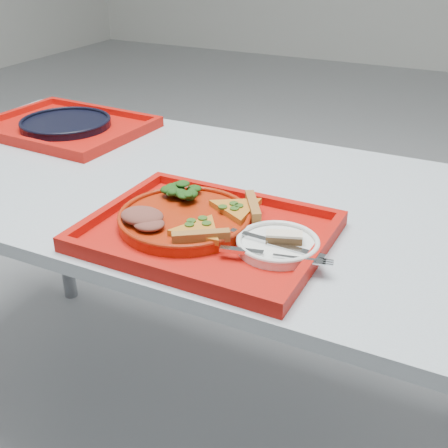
% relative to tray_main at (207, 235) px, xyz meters
% --- Properties ---
extents(ground, '(10.00, 10.00, 0.00)m').
position_rel_tray_main_xyz_m(ground, '(-0.18, 0.21, -0.76)').
color(ground, gray).
rests_on(ground, ground).
extents(table, '(1.60, 0.80, 0.75)m').
position_rel_tray_main_xyz_m(table, '(-0.18, 0.21, -0.08)').
color(table, '#99A3AC').
rests_on(table, ground).
extents(tray_main, '(0.45, 0.35, 0.01)m').
position_rel_tray_main_xyz_m(tray_main, '(0.00, 0.00, 0.00)').
color(tray_main, '#B31009').
rests_on(tray_main, table).
extents(tray_far, '(0.47, 0.37, 0.01)m').
position_rel_tray_main_xyz_m(tray_far, '(-0.67, 0.38, 0.00)').
color(tray_far, '#B31009').
rests_on(tray_far, table).
extents(dinner_plate, '(0.26, 0.26, 0.02)m').
position_rel_tray_main_xyz_m(dinner_plate, '(-0.05, 0.01, 0.02)').
color(dinner_plate, '#99220A').
rests_on(dinner_plate, tray_main).
extents(side_plate, '(0.15, 0.15, 0.01)m').
position_rel_tray_main_xyz_m(side_plate, '(0.15, -0.00, 0.01)').
color(side_plate, white).
rests_on(side_plate, tray_main).
extents(navy_plate, '(0.26, 0.26, 0.02)m').
position_rel_tray_main_xyz_m(navy_plate, '(-0.67, 0.38, 0.01)').
color(navy_plate, black).
rests_on(navy_plate, tray_far).
extents(pizza_slice_a, '(0.15, 0.16, 0.02)m').
position_rel_tray_main_xyz_m(pizza_slice_a, '(0.01, -0.04, 0.03)').
color(pizza_slice_a, gold).
rests_on(pizza_slice_a, dinner_plate).
extents(pizza_slice_b, '(0.16, 0.16, 0.02)m').
position_rel_tray_main_xyz_m(pizza_slice_b, '(0.03, 0.07, 0.03)').
color(pizza_slice_b, gold).
rests_on(pizza_slice_b, dinner_plate).
extents(salad_heap, '(0.08, 0.07, 0.04)m').
position_rel_tray_main_xyz_m(salad_heap, '(-0.10, 0.08, 0.04)').
color(salad_heap, black).
rests_on(salad_heap, dinner_plate).
extents(meat_portion, '(0.09, 0.07, 0.03)m').
position_rel_tray_main_xyz_m(meat_portion, '(-0.11, -0.05, 0.04)').
color(meat_portion, brown).
rests_on(meat_portion, dinner_plate).
extents(dessert_bar, '(0.07, 0.05, 0.02)m').
position_rel_tray_main_xyz_m(dessert_bar, '(0.15, 0.01, 0.03)').
color(dessert_bar, '#452717').
rests_on(dessert_bar, side_plate).
extents(knife, '(0.19, 0.03, 0.01)m').
position_rel_tray_main_xyz_m(knife, '(0.15, -0.01, 0.02)').
color(knife, silver).
rests_on(knife, side_plate).
extents(fork, '(0.19, 0.06, 0.01)m').
position_rel_tray_main_xyz_m(fork, '(0.15, -0.05, 0.02)').
color(fork, silver).
rests_on(fork, side_plate).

